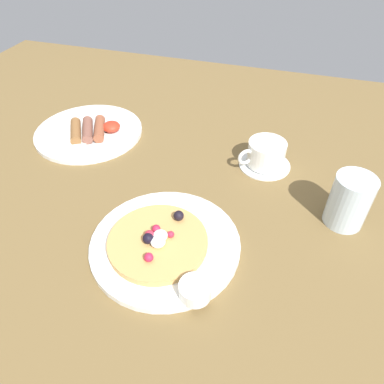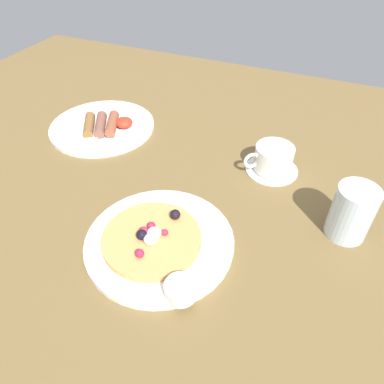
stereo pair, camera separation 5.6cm
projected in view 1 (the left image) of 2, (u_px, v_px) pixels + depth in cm
name	position (u px, v px, depth cm)	size (l,w,h in cm)	color
ground_plane	(167.00, 215.00, 74.31)	(183.35, 155.71, 3.00)	brown
pancake_plate	(165.00, 244.00, 65.69)	(27.51, 27.51, 1.35)	white
pancake_with_berries	(158.00, 241.00, 64.24)	(18.11, 18.11, 3.34)	tan
syrup_ramekin	(195.00, 290.00, 56.14)	(5.24, 5.24, 2.56)	white
breakfast_plate	(89.00, 132.00, 94.65)	(27.88, 27.88, 1.12)	white
fried_breakfast	(90.00, 130.00, 91.95)	(13.64, 13.48, 2.79)	brown
coffee_saucer	(264.00, 164.00, 84.47)	(12.05, 12.05, 0.66)	white
coffee_cup	(266.00, 153.00, 82.25)	(10.36, 9.23, 5.70)	white
water_glass	(349.00, 201.00, 67.49)	(7.57, 7.57, 10.78)	silver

